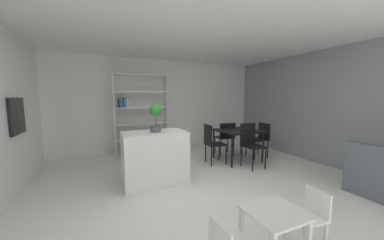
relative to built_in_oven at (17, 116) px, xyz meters
The scene contains 15 objects.
ground_plane 3.18m from the built_in_oven, 26.45° to the right, with size 9.11×9.11×0.00m, color silver.
ceiling_slab 3.24m from the built_in_oven, 26.45° to the right, with size 6.63×6.19×0.06m.
back_partition 3.16m from the built_in_oven, 33.95° to the left, with size 6.63×0.06×2.62m, color white.
right_partition_gray 6.05m from the built_in_oven, 12.45° to the right, with size 0.06×6.19×2.62m, color gray.
built_in_oven is the anchor object (origin of this frame).
kitchen_island 2.31m from the built_in_oven, 15.61° to the right, with size 1.11×0.68×0.93m, color white.
potted_plant_on_island 2.20m from the built_in_oven, 15.24° to the right, with size 0.22×0.22×0.50m.
open_bookshelf 2.56m from the built_in_oven, 32.31° to the left, with size 1.37×0.37×2.13m.
child_table 3.98m from the built_in_oven, 46.05° to the right, with size 0.50×0.50×0.49m.
child_chair_right 4.35m from the built_in_oven, 41.22° to the right, with size 0.34×0.34×0.59m.
dining_table 4.30m from the built_in_oven, ahead, with size 0.99×0.93×0.75m.
dining_chair_island_side 3.62m from the built_in_oven, ahead, with size 0.46×0.45×0.92m.
dining_chair_window_side 5.02m from the built_in_oven, ahead, with size 0.48×0.44×0.88m.
dining_chair_near 4.35m from the built_in_oven, ahead, with size 0.41×0.44×0.97m.
dining_chair_far 4.33m from the built_in_oven, ahead, with size 0.48×0.45×0.87m.
Camera 1 is at (-1.36, -2.84, 1.55)m, focal length 19.13 mm.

